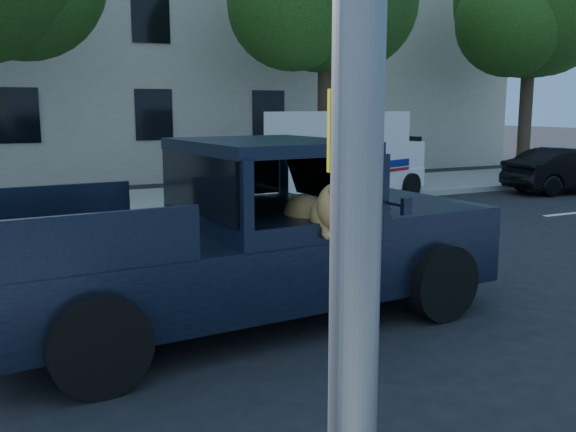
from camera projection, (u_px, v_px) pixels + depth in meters
name	position (u px, v px, depth m)	size (l,w,h in m)	color
ground	(359.00, 298.00, 8.32)	(120.00, 120.00, 0.00)	black
far_sidewalk	(163.00, 201.00, 16.41)	(60.00, 4.00, 0.15)	gray
lane_stripes	(350.00, 237.00, 12.20)	(21.60, 0.14, 0.01)	silver
street_tree_right	(532.00, 9.00, 21.61)	(6.00, 5.20, 8.60)	#332619
building_main	(184.00, 50.00, 23.42)	(26.00, 6.00, 9.00)	beige
pickup_truck	(239.00, 262.00, 7.29)	(5.94, 3.09, 2.08)	black
mail_truck	(346.00, 163.00, 16.53)	(4.65, 3.30, 2.33)	silver
parked_sedan	(571.00, 170.00, 18.44)	(3.91, 1.36, 1.29)	black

